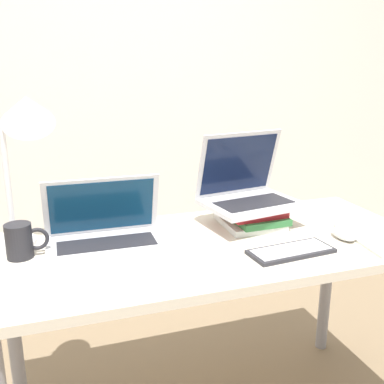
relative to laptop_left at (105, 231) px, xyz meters
The scene contains 10 objects.
wall_back 1.63m from the laptop_left, 77.35° to the left, with size 8.00×0.05×2.70m.
desk 0.37m from the laptop_left, 16.52° to the right, with size 1.44×0.64×0.71m.
laptop_left is the anchor object (origin of this frame).
book_stack 0.53m from the laptop_left, ahead, with size 0.21×0.27×0.07m.
laptop_on_books 0.53m from the laptop_left, ahead, with size 0.37×0.30×0.26m.
wireless_keyboard 0.60m from the laptop_left, 25.59° to the right, with size 0.28×0.13×0.01m.
mouse 0.80m from the laptop_left, 15.14° to the right, with size 0.06×0.11×0.03m.
notepad 0.92m from the laptop_left, 16.20° to the right, with size 0.23×0.31×0.01m.
mug 0.26m from the laptop_left, behind, with size 0.13×0.08×0.11m.
desk_lamp 0.41m from the laptop_left, 164.79° to the left, with size 0.23×0.20×0.52m.
Camera 1 is at (-0.49, -0.97, 1.28)m, focal length 42.00 mm.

